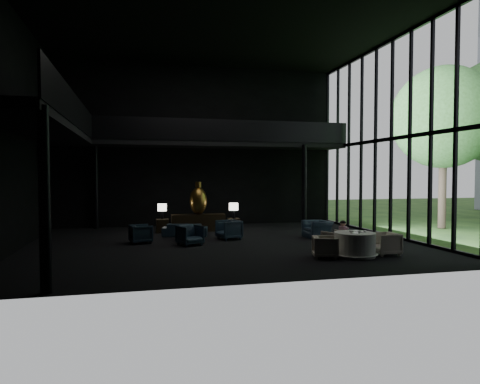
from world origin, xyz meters
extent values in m
cube|color=black|center=(0.00, 0.00, 0.00)|extent=(14.00, 12.00, 0.02)
cube|color=black|center=(0.00, 0.00, 8.00)|extent=(14.00, 12.00, 0.02)
cube|color=black|center=(0.00, 6.00, 4.00)|extent=(14.00, 0.04, 8.00)
cube|color=black|center=(0.00, -6.00, 4.00)|extent=(14.00, 0.04, 8.00)
cube|color=black|center=(-7.00, 0.00, 4.00)|extent=(0.04, 12.00, 8.00)
cube|color=black|center=(-6.00, 0.00, 4.00)|extent=(2.00, 12.00, 0.25)
cube|color=black|center=(1.00, 5.00, 4.00)|extent=(12.00, 2.00, 0.25)
cube|color=black|center=(-5.00, 0.00, 4.60)|extent=(0.06, 12.00, 1.00)
cube|color=black|center=(1.00, 4.00, 4.60)|extent=(12.00, 0.06, 1.00)
cylinder|color=black|center=(-5.00, -5.70, 2.00)|extent=(0.24, 0.24, 4.00)
cylinder|color=black|center=(-5.00, 5.70, 2.00)|extent=(0.24, 0.24, 4.00)
cylinder|color=black|center=(4.80, 4.00, 2.00)|extent=(0.24, 0.24, 4.00)
cylinder|color=#382D23|center=(11.00, 2.00, 2.45)|extent=(0.36, 0.36, 4.90)
sphere|color=#2B5E21|center=(11.00, 2.00, 5.25)|extent=(4.80, 4.80, 4.80)
cube|color=black|center=(-0.44, 3.59, 0.38)|extent=(2.40, 0.55, 0.76)
ellipsoid|color=#A37726|center=(-0.44, 3.56, 1.37)|extent=(0.78, 0.78, 1.21)
cylinder|color=#A37726|center=(-0.44, 3.56, 2.10)|extent=(0.27, 0.27, 0.25)
cube|color=black|center=(-2.04, 3.53, 0.30)|extent=(0.54, 0.54, 0.59)
cylinder|color=black|center=(-2.04, 3.66, 0.77)|extent=(0.12, 0.12, 0.35)
cylinder|color=white|center=(-2.04, 3.66, 1.10)|extent=(0.40, 0.40, 0.32)
cube|color=black|center=(1.16, 3.48, 0.28)|extent=(0.51, 0.51, 0.56)
cylinder|color=black|center=(1.16, 3.47, 0.74)|extent=(0.13, 0.13, 0.36)
cylinder|color=white|center=(1.16, 3.47, 1.09)|extent=(0.42, 0.42, 0.33)
imported|color=black|center=(-1.18, 2.21, 0.32)|extent=(1.68, 0.82, 0.63)
imported|color=black|center=(-2.98, 0.73, 0.38)|extent=(0.83, 0.87, 0.75)
imported|color=#142138|center=(0.40, 0.89, 0.45)|extent=(1.04, 1.08, 0.90)
imported|color=black|center=(-1.25, -0.13, 0.41)|extent=(1.02, 1.00, 0.82)
imported|color=black|center=(3.96, 0.49, 0.44)|extent=(0.74, 1.07, 0.89)
cube|color=black|center=(-1.14, 1.00, 0.20)|extent=(0.92, 0.92, 0.40)
cylinder|color=white|center=(3.47, -3.47, 0.38)|extent=(1.26, 1.26, 0.75)
cone|color=white|center=(3.47, -3.47, 0.05)|extent=(1.42, 1.42, 0.10)
imported|color=#B5B3AB|center=(3.37, -2.37, 0.35)|extent=(0.87, 0.85, 0.71)
imported|color=#BCB39A|center=(4.53, -3.46, 0.39)|extent=(0.72, 0.76, 0.78)
imported|color=#AFA493|center=(2.48, -3.47, 0.35)|extent=(0.80, 0.83, 0.70)
cylinder|color=#C29EA5|center=(3.53, -2.56, 0.64)|extent=(0.27, 0.27, 0.38)
sphere|color=#D8A884|center=(3.53, -2.56, 0.93)|extent=(0.19, 0.19, 0.19)
ellipsoid|color=black|center=(3.53, -2.56, 0.96)|extent=(0.20, 0.20, 0.13)
cylinder|color=white|center=(3.35, -3.68, 0.76)|extent=(0.26, 0.26, 0.02)
cylinder|color=white|center=(3.70, -3.24, 0.76)|extent=(0.25, 0.25, 0.02)
cylinder|color=white|center=(3.65, -3.50, 0.76)|extent=(0.19, 0.19, 0.01)
cylinder|color=white|center=(3.78, -3.54, 0.79)|extent=(0.10, 0.10, 0.07)
ellipsoid|color=white|center=(3.38, -3.43, 0.79)|extent=(0.16, 0.16, 0.08)
cylinder|color=#99999E|center=(3.50, -3.68, 0.78)|extent=(0.07, 0.07, 0.07)
camera|label=1|loc=(-3.07, -15.46, 2.54)|focal=32.00mm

